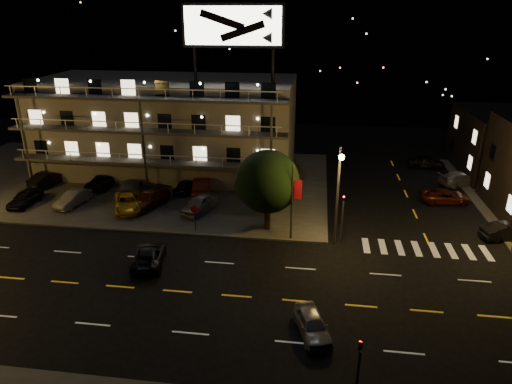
# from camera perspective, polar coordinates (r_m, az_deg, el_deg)

# --- Properties ---
(ground) EXTENTS (140.00, 140.00, 0.00)m
(ground) POSITION_cam_1_polar(r_m,az_deg,el_deg) (30.98, -6.18, -12.53)
(ground) COLOR black
(ground) RESTS_ON ground
(curb_nw) EXTENTS (44.00, 24.00, 0.15)m
(curb_nw) POSITION_cam_1_polar(r_m,az_deg,el_deg) (52.25, -16.03, 1.53)
(curb_nw) COLOR #3A3A37
(curb_nw) RESTS_ON ground
(motel) EXTENTS (28.00, 13.80, 18.10)m
(motel) POSITION_cam_1_polar(r_m,az_deg,el_deg) (52.79, -10.90, 8.18)
(motel) COLOR gray
(motel) RESTS_ON ground
(hill_backdrop) EXTENTS (120.00, 25.00, 24.00)m
(hill_backdrop) POSITION_cam_1_polar(r_m,az_deg,el_deg) (94.57, 0.10, 18.22)
(hill_backdrop) COLOR black
(hill_backdrop) RESTS_ON ground
(streetlight_nc) EXTENTS (0.44, 1.92, 8.00)m
(streetlight_nc) POSITION_cam_1_polar(r_m,az_deg,el_deg) (35.03, 10.26, 0.61)
(streetlight_nc) COLOR #2D2D30
(streetlight_nc) RESTS_ON ground
(signal_nw) EXTENTS (0.20, 0.27, 4.60)m
(signal_nw) POSITION_cam_1_polar(r_m,az_deg,el_deg) (36.49, 10.77, -2.62)
(signal_nw) COLOR #2D2D30
(signal_nw) RESTS_ON ground
(signal_sw) EXTENTS (0.20, 0.27, 4.60)m
(signal_sw) POSITION_cam_1_polar(r_m,az_deg,el_deg) (22.13, 12.62, -20.93)
(signal_sw) COLOR #2D2D30
(signal_sw) RESTS_ON ground
(banner_north) EXTENTS (0.83, 0.16, 6.40)m
(banner_north) POSITION_cam_1_polar(r_m,az_deg,el_deg) (36.01, 4.65, -1.12)
(banner_north) COLOR #2D2D30
(banner_north) RESTS_ON ground
(stop_sign) EXTENTS (0.91, 0.11, 2.61)m
(stop_sign) POSITION_cam_1_polar(r_m,az_deg,el_deg) (38.08, -7.66, -2.76)
(stop_sign) COLOR #2D2D30
(stop_sign) RESTS_ON ground
(tree) EXTENTS (5.45, 5.24, 6.86)m
(tree) POSITION_cam_1_polar(r_m,az_deg,el_deg) (37.31, 1.39, 1.09)
(tree) COLOR black
(tree) RESTS_ON curb_nw
(lot_car_0) EXTENTS (1.79, 4.14, 1.39)m
(lot_car_0) POSITION_cam_1_polar(r_m,az_deg,el_deg) (48.46, -26.92, -0.67)
(lot_car_0) COLOR black
(lot_car_0) RESTS_ON curb_nw
(lot_car_1) EXTENTS (2.24, 4.28, 1.34)m
(lot_car_1) POSITION_cam_1_polar(r_m,az_deg,el_deg) (46.48, -21.93, -0.78)
(lot_car_1) COLOR gray
(lot_car_1) RESTS_ON curb_nw
(lot_car_2) EXTENTS (4.05, 5.47, 1.38)m
(lot_car_2) POSITION_cam_1_polar(r_m,az_deg,el_deg) (43.88, -15.76, -1.26)
(lot_car_2) COLOR gold
(lot_car_2) RESTS_ON curb_nw
(lot_car_3) EXTENTS (3.60, 5.29, 1.42)m
(lot_car_3) POSITION_cam_1_polar(r_m,az_deg,el_deg) (44.05, -13.24, -0.89)
(lot_car_3) COLOR #51170B
(lot_car_3) RESTS_ON curb_nw
(lot_car_4) EXTENTS (3.11, 4.75, 1.50)m
(lot_car_4) POSITION_cam_1_polar(r_m,az_deg,el_deg) (42.15, -7.10, -1.44)
(lot_car_4) COLOR gray
(lot_car_4) RESTS_ON curb_nw
(lot_car_5) EXTENTS (2.69, 4.71, 1.47)m
(lot_car_5) POSITION_cam_1_polar(r_m,az_deg,el_deg) (52.96, -24.52, 1.57)
(lot_car_5) COLOR black
(lot_car_5) RESTS_ON curb_nw
(lot_car_6) EXTENTS (2.23, 4.70, 1.30)m
(lot_car_6) POSITION_cam_1_polar(r_m,az_deg,el_deg) (50.36, -18.62, 1.34)
(lot_car_6) COLOR black
(lot_car_6) RESTS_ON curb_nw
(lot_car_7) EXTENTS (3.08, 5.23, 1.42)m
(lot_car_7) POSITION_cam_1_polar(r_m,az_deg,el_deg) (47.64, -15.47, 0.64)
(lot_car_7) COLOR gray
(lot_car_7) RESTS_ON curb_nw
(lot_car_8) EXTENTS (2.12, 4.03, 1.31)m
(lot_car_8) POSITION_cam_1_polar(r_m,az_deg,el_deg) (46.90, -8.67, 0.79)
(lot_car_8) COLOR black
(lot_car_8) RESTS_ON curb_nw
(lot_car_9) EXTENTS (2.17, 4.67, 1.48)m
(lot_car_9) POSITION_cam_1_polar(r_m,az_deg,el_deg) (46.76, -6.76, 0.94)
(lot_car_9) COLOR #51170B
(lot_car_9) RESTS_ON curb_nw
(side_car_0) EXTENTS (4.45, 2.46, 1.39)m
(side_car_0) POSITION_cam_1_polar(r_m,az_deg,el_deg) (42.38, 28.95, -4.35)
(side_car_0) COLOR black
(side_car_0) RESTS_ON ground
(side_car_1) EXTENTS (4.76, 2.54, 1.27)m
(side_car_1) POSITION_cam_1_polar(r_m,az_deg,el_deg) (47.83, 22.65, -0.50)
(side_car_1) COLOR #51170B
(side_car_1) RESTS_ON ground
(side_car_2) EXTENTS (5.15, 3.74, 1.39)m
(side_car_2) POSITION_cam_1_polar(r_m,az_deg,el_deg) (53.34, 24.16, 1.55)
(side_car_2) COLOR gray
(side_car_2) RESTS_ON ground
(side_car_3) EXTENTS (4.25, 1.99, 1.41)m
(side_car_3) POSITION_cam_1_polar(r_m,az_deg,el_deg) (57.67, 20.50, 3.53)
(side_car_3) COLOR black
(side_car_3) RESTS_ON ground
(road_car_east) EXTENTS (2.62, 4.11, 1.30)m
(road_car_east) POSITION_cam_1_polar(r_m,az_deg,el_deg) (27.39, 7.02, -16.09)
(road_car_east) COLOR gray
(road_car_east) RESTS_ON ground
(road_car_west) EXTENTS (3.02, 4.98, 1.29)m
(road_car_west) POSITION_cam_1_polar(r_m,az_deg,el_deg) (34.65, -13.26, -7.78)
(road_car_west) COLOR black
(road_car_west) RESTS_ON ground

